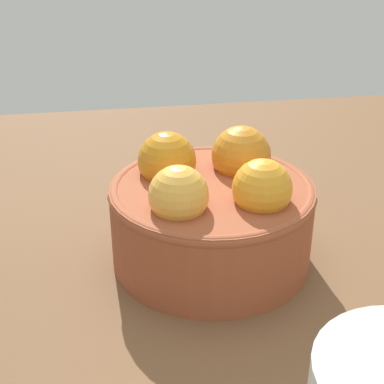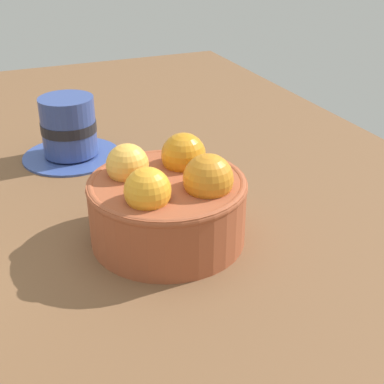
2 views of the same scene
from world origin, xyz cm
name	(u,v)px [view 1 (image 1 of 2)]	position (x,y,z in cm)	size (l,w,h in cm)	color
ground_plane	(210,274)	(0.00, 0.00, -1.62)	(153.24, 80.08, 3.24)	brown
terracotta_bowl	(212,211)	(-0.02, -0.07, 4.45)	(16.33, 16.33, 10.29)	#9E4C2D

